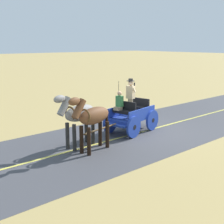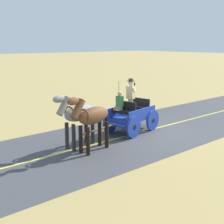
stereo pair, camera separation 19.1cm
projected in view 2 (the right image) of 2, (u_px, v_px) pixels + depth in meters
ground_plane at (146, 131)px, 14.44m from camera, size 200.00×200.00×0.00m
road_surface at (146, 131)px, 14.43m from camera, size 5.75×160.00×0.01m
road_centre_stripe at (146, 131)px, 14.43m from camera, size 0.12×160.00×0.00m
horse_drawn_carriage at (131, 115)px, 14.16m from camera, size 1.84×4.51×2.50m
horse_near_side at (92, 117)px, 11.52m from camera, size 0.87×2.15×2.21m
horse_off_side at (78, 114)px, 11.98m from camera, size 0.88×2.15×2.21m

